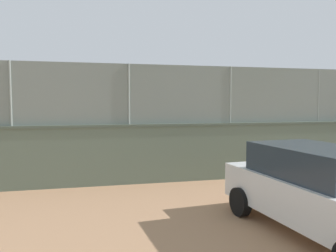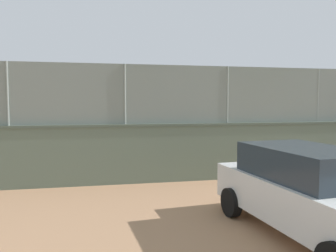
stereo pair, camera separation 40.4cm
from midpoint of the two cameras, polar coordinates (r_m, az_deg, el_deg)
name	(u,v)px [view 1 (the left image)]	position (r m, az deg, el deg)	size (l,w,h in m)	color
ground_plane	(128,144)	(20.29, -7.50, -3.03)	(260.00, 260.00, 0.00)	tan
perimeter_wall	(229,150)	(10.94, 9.54, -4.15)	(26.81, 0.52, 1.82)	slate
fence_panel_on_wall	(230,95)	(10.84, 9.65, 5.35)	(26.34, 0.19, 1.81)	gray
player_near_wall_returning	(81,140)	(14.77, -15.66, -2.38)	(0.70, 1.22, 1.47)	#B2B2B2
player_baseline_waiting	(197,130)	(19.22, 4.37, -0.69)	(0.67, 0.96, 1.55)	#B2B2B2
sports_ball	(90,160)	(14.20, -14.10, -5.75)	(0.17, 0.17, 0.17)	white
spare_ball_by_wall	(173,167)	(12.44, -0.02, -7.16)	(0.10, 0.10, 0.10)	orange
parked_car_white	(322,190)	(6.72, 23.48, -10.16)	(2.26, 4.42, 1.63)	white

